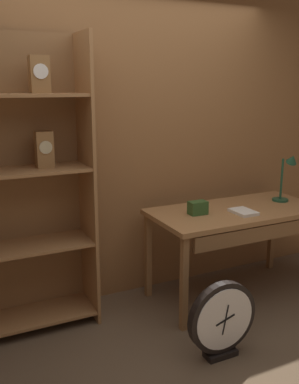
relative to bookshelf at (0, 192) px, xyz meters
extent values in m
plane|color=brown|center=(1.11, -1.10, -1.07)|extent=(10.00, 10.00, 0.00)
cube|color=brown|center=(1.11, 0.21, 0.23)|extent=(4.80, 0.05, 2.60)
cube|color=#9E6B3D|center=(0.63, -0.05, 0.02)|extent=(0.03, 0.40, 2.18)
cube|color=brown|center=(0.02, 0.15, 0.02)|extent=(1.24, 0.01, 2.18)
cube|color=#9E6B3D|center=(0.02, -0.05, -0.99)|extent=(1.19, 0.38, 0.02)
cube|color=#9E6B3D|center=(0.02, -0.05, -0.42)|extent=(1.19, 0.38, 0.02)
cube|color=#9E6B3D|center=(0.02, -0.05, 0.15)|extent=(1.19, 0.38, 0.02)
cube|color=olive|center=(0.31, -0.05, 0.81)|extent=(0.13, 0.10, 0.25)
cylinder|color=white|center=(0.31, -0.10, 0.83)|extent=(0.10, 0.01, 0.10)
cube|color=olive|center=(0.32, -0.03, 0.29)|extent=(0.12, 0.10, 0.26)
cylinder|color=#C6B78C|center=(0.32, -0.08, 0.31)|extent=(0.09, 0.01, 0.09)
cube|color=#9E6B3D|center=(1.86, -0.28, -0.30)|extent=(1.48, 0.72, 0.04)
cube|color=olive|center=(1.17, -0.59, -0.70)|extent=(0.05, 0.05, 0.75)
cube|color=olive|center=(1.17, 0.02, -0.70)|extent=(0.05, 0.05, 0.75)
cube|color=olive|center=(2.55, 0.02, -0.70)|extent=(0.05, 0.05, 0.75)
cube|color=brown|center=(1.86, -0.62, -0.39)|extent=(1.26, 0.03, 0.12)
cylinder|color=#1E472D|center=(2.38, -0.24, -0.27)|extent=(0.14, 0.14, 0.02)
cylinder|color=#1E472D|center=(2.38, -0.24, -0.08)|extent=(0.02, 0.02, 0.37)
cone|color=#1E472D|center=(2.44, -0.29, 0.10)|extent=(0.12, 0.14, 0.11)
cube|color=#2D5123|center=(1.48, -0.27, -0.23)|extent=(0.15, 0.09, 0.11)
cube|color=silver|center=(1.83, -0.41, -0.27)|extent=(0.16, 0.22, 0.02)
cube|color=black|center=(1.24, -0.99, -1.05)|extent=(0.23, 0.11, 0.04)
cylinder|color=black|center=(1.24, -0.99, -0.78)|extent=(0.51, 0.06, 0.51)
cylinder|color=silver|center=(1.24, -1.03, -0.78)|extent=(0.44, 0.01, 0.44)
cube|color=black|center=(1.24, -1.03, -0.78)|extent=(0.15, 0.01, 0.06)
cube|color=black|center=(1.24, -1.03, -0.78)|extent=(0.05, 0.01, 0.21)
camera|label=1|loc=(-0.35, -3.14, 0.74)|focal=40.51mm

